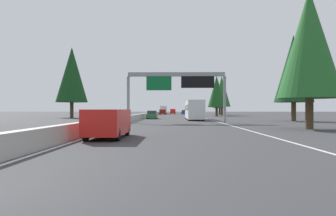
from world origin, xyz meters
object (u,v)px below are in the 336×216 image
Objects in this scene: conifer_right_far at (222,91)px; conifer_right_distant at (220,97)px; conifer_right_foreground at (309,44)px; conifer_right_mid at (217,92)px; sedan_distant_a at (184,112)px; conifer_right_near at (294,69)px; minivan_far_left at (108,122)px; bus_mid_center at (194,109)px; minivan_mid_left at (163,112)px; box_truck_far_center at (163,110)px; sign_gantry_overhead at (178,83)px; pickup_near_center at (173,112)px; conifer_left_near at (72,75)px; sedan_far_right at (152,115)px; sedan_distant_b at (191,114)px.

conifer_right_far is 12.25m from conifer_right_distant.
conifer_right_foreground reaches higher than conifer_right_mid.
sedan_distant_a is 0.35× the size of conifer_right_near.
conifer_right_foreground reaches higher than conifer_right_far.
bus_mid_center is (31.83, -7.26, 0.77)m from minivan_far_left.
minivan_mid_left is at bearing 7.97° from bus_mid_center.
minivan_far_left is 0.59× the size of box_truck_far_center.
box_truck_far_center is (67.47, 7.21, -0.11)m from bus_mid_center.
minivan_mid_left is at bearing 31.66° from conifer_right_mid.
bus_mid_center is at bearing 166.69° from conifer_right_distant.
sign_gantry_overhead reaches higher than sedan_distant_a.
bus_mid_center is at bearing 179.73° from sedan_distant_a.
bus_mid_center is 2.05× the size of pickup_near_center.
sign_gantry_overhead is 2.54× the size of minivan_mid_left.
conifer_right_near is (5.29, -16.79, 2.45)m from sign_gantry_overhead.
conifer_right_far is (69.23, -17.76, 5.90)m from minivan_far_left.
conifer_left_near reaches higher than conifer_right_foreground.
sedan_distant_a is at bearing -56.17° from minivan_mid_left.
conifer_right_near reaches higher than sedan_far_right.
minivan_mid_left is 0.52× the size of conifer_right_distant.
conifer_right_foreground is 0.84× the size of conifer_left_near.
sedan_distant_a is 20.28m from conifer_right_far.
sedan_far_right is 24.64m from conifer_right_near.
bus_mid_center is 2.30× the size of minivan_mid_left.
bus_mid_center is at bearing -115.62° from conifer_left_near.
sedan_far_right is (15.86, 4.38, -4.43)m from sign_gantry_overhead.
conifer_right_far is at bearing -15.15° from conifer_right_mid.
minivan_far_left is 85.95m from sedan_distant_a.
bus_mid_center is 0.95× the size of conifer_right_foreground.
sedan_distant_a is at bearing -29.90° from conifer_left_near.
sign_gantry_overhead is 71.43m from pickup_near_center.
sedan_distant_b is at bearing -1.09° from bus_mid_center.
minivan_mid_left is 21.70m from conifer_right_far.
conifer_right_foreground is at bearing -170.38° from box_truck_far_center.
sign_gantry_overhead is 2.26× the size of pickup_near_center.
pickup_near_center is at bearing 54.89° from conifer_right_distant.
conifer_right_far reaches higher than bus_mid_center.
sedan_distant_a is 0.31× the size of conifer_left_near.
conifer_right_mid reaches higher than box_truck_far_center.
minivan_far_left is 92.20m from pickup_near_center.
conifer_right_distant is 52.28m from conifer_left_near.
conifer_right_distant is at bearing -22.97° from sedan_far_right.
minivan_far_left is 36.68m from sedan_far_right.
box_truck_far_center is at bearing -0.03° from minivan_far_left.
conifer_left_near is (-55.94, 16.83, 7.13)m from box_truck_far_center.
sign_gantry_overhead is 1.02× the size of conifer_right_near.
conifer_right_distant is at bearing -5.76° from conifer_right_far.
minivan_far_left is 0.43× the size of bus_mid_center.
bus_mid_center is (11.02, -2.84, -3.40)m from sign_gantry_overhead.
sedan_distant_b is at bearing 179.93° from sedan_distant_a.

